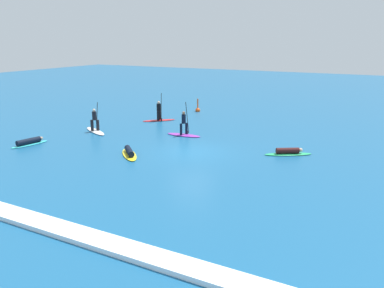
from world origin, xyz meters
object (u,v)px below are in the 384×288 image
surfer_on_white_board (95,127)px  surfer_on_green_board (288,152)px  surfer_on_teal_board (29,142)px  surfer_on_red_board (159,115)px  surfer_on_yellow_board (129,153)px  marker_buoy (198,110)px  surfer_on_purple_board (184,130)px

surfer_on_white_board → surfer_on_green_board: surfer_on_white_board is taller
surfer_on_teal_board → surfer_on_red_board: surfer_on_red_board is taller
surfer_on_yellow_board → marker_buoy: (-2.95, 14.30, 0.03)m
surfer_on_red_board → marker_buoy: surfer_on_red_board is taller
surfer_on_purple_board → surfer_on_yellow_board: 5.65m
surfer_on_green_board → surfer_on_yellow_board: (-8.09, -4.45, 0.01)m
surfer_on_purple_board → marker_buoy: 9.32m
surfer_on_purple_board → marker_buoy: bearing=108.8°
surfer_on_purple_board → surfer_on_yellow_board: bearing=-97.4°
surfer_on_green_board → surfer_on_teal_board: bearing=168.3°
surfer_on_white_board → marker_buoy: bearing=-76.8°
marker_buoy → surfer_on_teal_board: bearing=-104.6°
surfer_on_purple_board → surfer_on_green_board: 7.72m
surfer_on_white_board → surfer_on_teal_board: bearing=103.8°
surfer_on_red_board → surfer_on_yellow_board: (3.82, -9.08, -0.33)m
surfer_on_yellow_board → marker_buoy: size_ratio=1.85×
surfer_on_white_board → surfer_on_red_board: size_ratio=1.28×
surfer_on_purple_board → surfer_on_yellow_board: surfer_on_purple_board is taller
surfer_on_teal_board → marker_buoy: (4.04, 15.46, 0.02)m
surfer_on_green_board → surfer_on_red_board: bearing=126.6°
surfer_on_teal_board → surfer_on_red_board: size_ratio=1.07×
surfer_on_red_board → surfer_on_yellow_board: size_ratio=0.98×
surfer_on_purple_board → surfer_on_white_board: surfer_on_purple_board is taller
surfer_on_white_board → surfer_on_red_board: (1.96, 5.47, 0.11)m
surfer_on_yellow_board → marker_buoy: 14.60m
surfer_on_purple_board → surfer_on_teal_board: surfer_on_purple_board is taller
surfer_on_yellow_board → marker_buoy: marker_buoy is taller
surfer_on_white_board → surfer_on_green_board: 13.89m
surfer_on_red_board → surfer_on_green_board: bearing=-66.3°
surfer_on_teal_board → surfer_on_yellow_board: 7.08m
surfer_on_green_board → surfer_on_yellow_board: bearing=176.7°
surfer_on_green_board → marker_buoy: size_ratio=2.06×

